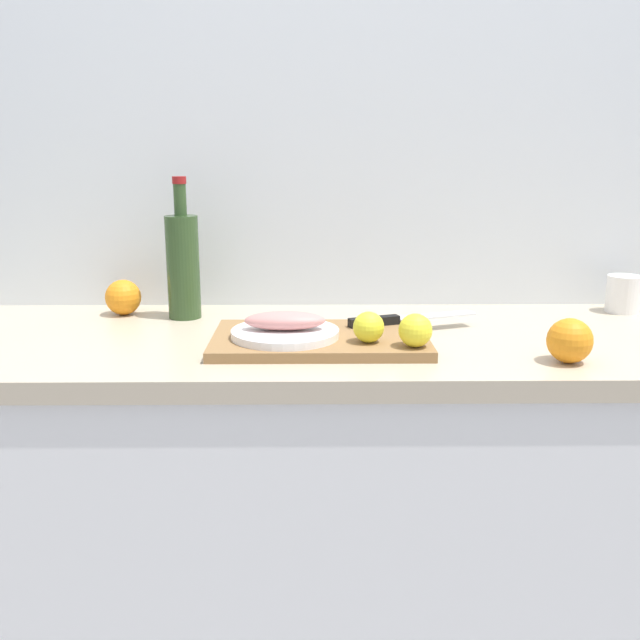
{
  "coord_description": "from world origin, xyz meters",
  "views": [
    {
      "loc": [
        -0.12,
        -1.41,
        1.27
      ],
      "look_at": [
        -0.1,
        -0.07,
        0.95
      ],
      "focal_mm": 39.51,
      "sensor_mm": 36.0,
      "label": 1
    }
  ],
  "objects_px": {
    "fish_fillet": "(285,321)",
    "lemon_0": "(369,327)",
    "cutting_board": "(320,340)",
    "white_plate": "(285,333)",
    "wine_bottle": "(183,264)",
    "chef_knife": "(397,319)",
    "coffee_mug_1": "(625,294)"
  },
  "relations": [
    {
      "from": "fish_fillet",
      "to": "lemon_0",
      "type": "xyz_separation_m",
      "value": [
        0.16,
        -0.04,
        -0.0
      ]
    },
    {
      "from": "fish_fillet",
      "to": "coffee_mug_1",
      "type": "height_order",
      "value": "coffee_mug_1"
    },
    {
      "from": "lemon_0",
      "to": "coffee_mug_1",
      "type": "distance_m",
      "value": 0.72
    },
    {
      "from": "cutting_board",
      "to": "coffee_mug_1",
      "type": "height_order",
      "value": "coffee_mug_1"
    },
    {
      "from": "cutting_board",
      "to": "fish_fillet",
      "type": "relative_size",
      "value": 2.67
    },
    {
      "from": "white_plate",
      "to": "lemon_0",
      "type": "bearing_deg",
      "value": -14.31
    },
    {
      "from": "cutting_board",
      "to": "fish_fillet",
      "type": "height_order",
      "value": "fish_fillet"
    },
    {
      "from": "cutting_board",
      "to": "wine_bottle",
      "type": "height_order",
      "value": "wine_bottle"
    },
    {
      "from": "fish_fillet",
      "to": "lemon_0",
      "type": "relative_size",
      "value": 2.67
    },
    {
      "from": "cutting_board",
      "to": "fish_fillet",
      "type": "distance_m",
      "value": 0.08
    },
    {
      "from": "lemon_0",
      "to": "wine_bottle",
      "type": "relative_size",
      "value": 0.19
    },
    {
      "from": "white_plate",
      "to": "fish_fillet",
      "type": "distance_m",
      "value": 0.03
    },
    {
      "from": "fish_fillet",
      "to": "chef_knife",
      "type": "distance_m",
      "value": 0.26
    },
    {
      "from": "cutting_board",
      "to": "coffee_mug_1",
      "type": "xyz_separation_m",
      "value": [
        0.73,
        0.28,
        0.03
      ]
    },
    {
      "from": "chef_knife",
      "to": "lemon_0",
      "type": "relative_size",
      "value": 4.77
    },
    {
      "from": "white_plate",
      "to": "wine_bottle",
      "type": "relative_size",
      "value": 0.66
    },
    {
      "from": "wine_bottle",
      "to": "coffee_mug_1",
      "type": "bearing_deg",
      "value": 2.43
    },
    {
      "from": "white_plate",
      "to": "chef_knife",
      "type": "height_order",
      "value": "chef_knife"
    },
    {
      "from": "white_plate",
      "to": "lemon_0",
      "type": "relative_size",
      "value": 3.56
    },
    {
      "from": "fish_fillet",
      "to": "chef_knife",
      "type": "height_order",
      "value": "fish_fillet"
    },
    {
      "from": "fish_fillet",
      "to": "wine_bottle",
      "type": "height_order",
      "value": "wine_bottle"
    },
    {
      "from": "white_plate",
      "to": "fish_fillet",
      "type": "relative_size",
      "value": 1.33
    },
    {
      "from": "chef_knife",
      "to": "coffee_mug_1",
      "type": "bearing_deg",
      "value": -1.19
    },
    {
      "from": "cutting_board",
      "to": "white_plate",
      "type": "height_order",
      "value": "white_plate"
    },
    {
      "from": "lemon_0",
      "to": "coffee_mug_1",
      "type": "relative_size",
      "value": 0.5
    },
    {
      "from": "wine_bottle",
      "to": "cutting_board",
      "type": "bearing_deg",
      "value": -37.61
    },
    {
      "from": "lemon_0",
      "to": "wine_bottle",
      "type": "xyz_separation_m",
      "value": [
        -0.4,
        0.29,
        0.08
      ]
    },
    {
      "from": "white_plate",
      "to": "fish_fillet",
      "type": "bearing_deg",
      "value": 0.0
    },
    {
      "from": "fish_fillet",
      "to": "lemon_0",
      "type": "height_order",
      "value": "lemon_0"
    },
    {
      "from": "white_plate",
      "to": "coffee_mug_1",
      "type": "height_order",
      "value": "coffee_mug_1"
    },
    {
      "from": "white_plate",
      "to": "chef_knife",
      "type": "bearing_deg",
      "value": 25.2
    },
    {
      "from": "cutting_board",
      "to": "chef_knife",
      "type": "height_order",
      "value": "chef_knife"
    }
  ]
}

